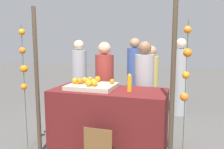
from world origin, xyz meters
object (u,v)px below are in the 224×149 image
object	(u,v)px
orange_0	(98,79)
stall_counter	(109,120)
orange_1	(90,79)
vendor_right	(144,93)
juice_bottle	(129,83)
vendor_left	(105,91)

from	to	relation	value
orange_0	stall_counter	bearing A→B (deg)	-42.45
orange_1	vendor_right	world-z (taller)	vendor_right
stall_counter	vendor_right	xyz separation A→B (m)	(0.40, 0.67, 0.29)
stall_counter	orange_1	world-z (taller)	orange_1
stall_counter	orange_0	world-z (taller)	orange_0
juice_bottle	vendor_left	distance (m)	0.94
juice_bottle	vendor_right	size ratio (longest dim) A/B	0.15
stall_counter	orange_0	size ratio (longest dim) A/B	19.11
stall_counter	orange_1	xyz separation A→B (m)	(-0.39, 0.24, 0.55)
vendor_left	orange_0	bearing A→B (deg)	-87.06
orange_0	orange_1	distance (m)	0.12
vendor_right	orange_0	bearing A→B (deg)	-147.57
orange_0	vendor_left	bearing A→B (deg)	92.94
vendor_right	juice_bottle	bearing A→B (deg)	-97.21
orange_1	vendor_right	distance (m)	0.94
orange_0	orange_1	size ratio (longest dim) A/B	1.15
stall_counter	juice_bottle	world-z (taller)	juice_bottle
orange_0	orange_1	xyz separation A→B (m)	(-0.12, -0.01, -0.01)
vendor_right	orange_1	bearing A→B (deg)	-151.26
orange_0	vendor_left	xyz separation A→B (m)	(-0.02, 0.39, -0.27)
juice_bottle	vendor_right	bearing A→B (deg)	82.79
orange_1	juice_bottle	xyz separation A→B (m)	(0.70, -0.27, 0.02)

